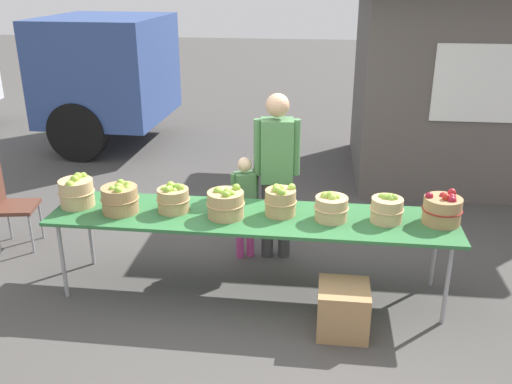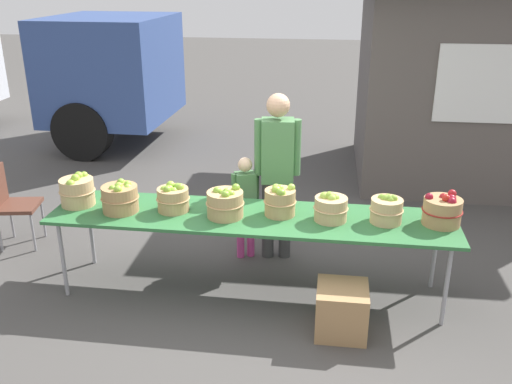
% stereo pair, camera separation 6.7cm
% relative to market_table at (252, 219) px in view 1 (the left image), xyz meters
% --- Properties ---
extents(ground_plane, '(40.00, 40.00, 0.00)m').
position_rel_market_table_xyz_m(ground_plane, '(0.00, 0.00, -0.72)').
color(ground_plane, '#474442').
extents(market_table, '(3.50, 0.76, 0.75)m').
position_rel_market_table_xyz_m(market_table, '(0.00, 0.00, 0.00)').
color(market_table, '#2D6B38').
rests_on(market_table, ground).
extents(apple_basket_green_0, '(0.32, 0.32, 0.30)m').
position_rel_market_table_xyz_m(apple_basket_green_0, '(-1.58, 0.02, 0.17)').
color(apple_basket_green_0, tan).
rests_on(apple_basket_green_0, market_table).
extents(apple_basket_green_1, '(0.33, 0.33, 0.28)m').
position_rel_market_table_xyz_m(apple_basket_green_1, '(-1.15, -0.06, 0.16)').
color(apple_basket_green_1, '#A87F51').
rests_on(apple_basket_green_1, market_table).
extents(apple_basket_green_2, '(0.29, 0.29, 0.26)m').
position_rel_market_table_xyz_m(apple_basket_green_2, '(-0.69, 0.02, 0.15)').
color(apple_basket_green_2, tan).
rests_on(apple_basket_green_2, market_table).
extents(apple_basket_green_3, '(0.33, 0.33, 0.27)m').
position_rel_market_table_xyz_m(apple_basket_green_3, '(-0.22, -0.05, 0.15)').
color(apple_basket_green_3, tan).
rests_on(apple_basket_green_3, market_table).
extents(apple_basket_green_4, '(0.28, 0.28, 0.28)m').
position_rel_market_table_xyz_m(apple_basket_green_4, '(0.24, 0.05, 0.16)').
color(apple_basket_green_4, tan).
rests_on(apple_basket_green_4, market_table).
extents(apple_basket_green_5, '(0.30, 0.30, 0.26)m').
position_rel_market_table_xyz_m(apple_basket_green_5, '(0.68, 0.00, 0.15)').
color(apple_basket_green_5, tan).
rests_on(apple_basket_green_5, market_table).
extents(apple_basket_green_6, '(0.28, 0.28, 0.25)m').
position_rel_market_table_xyz_m(apple_basket_green_6, '(1.14, 0.02, 0.15)').
color(apple_basket_green_6, tan).
rests_on(apple_basket_green_6, market_table).
extents(apple_basket_red_0, '(0.33, 0.33, 0.28)m').
position_rel_market_table_xyz_m(apple_basket_red_0, '(1.59, 0.05, 0.16)').
color(apple_basket_red_0, '#A87F51').
rests_on(apple_basket_red_0, market_table).
extents(vendor_adult, '(0.44, 0.25, 1.67)m').
position_rel_market_table_xyz_m(vendor_adult, '(0.15, 0.70, 0.27)').
color(vendor_adult, '#3F3F3F').
rests_on(vendor_adult, ground).
extents(child_customer, '(0.26, 0.20, 1.06)m').
position_rel_market_table_xyz_m(child_customer, '(-0.16, 0.65, -0.10)').
color(child_customer, '#CC3F8C').
rests_on(child_customer, ground).
extents(food_kiosk, '(3.54, 2.95, 2.74)m').
position_rel_market_table_xyz_m(food_kiosk, '(2.54, 3.59, 0.67)').
color(food_kiosk, '#59514C').
rests_on(food_kiosk, ground).
extents(folding_chair, '(0.47, 0.47, 0.86)m').
position_rel_market_table_xyz_m(folding_chair, '(-2.61, 0.58, -0.21)').
color(folding_chair, brown).
rests_on(folding_chair, ground).
extents(produce_crate, '(0.40, 0.40, 0.40)m').
position_rel_market_table_xyz_m(produce_crate, '(0.80, -0.52, -0.52)').
color(produce_crate, '#A87F51').
rests_on(produce_crate, ground).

